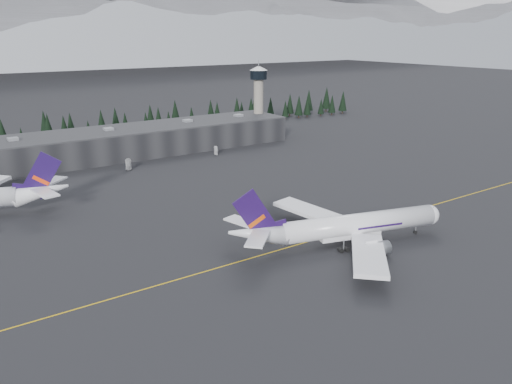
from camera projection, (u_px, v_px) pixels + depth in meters
ground at (297, 241)px, 137.74m from camera, size 1400.00×1400.00×0.00m
taxiline at (301, 244)px, 136.16m from camera, size 400.00×0.40×0.02m
terminal at (131, 141)px, 234.32m from camera, size 160.00×30.00×12.60m
control_tower at (259, 93)px, 271.60m from camera, size 10.00×10.00×37.70m
treeline at (105, 127)px, 263.11m from camera, size 360.00×20.00×15.00m
jet_main at (341, 227)px, 133.97m from camera, size 61.32×55.66×18.42m
gse_vehicle_a at (129, 169)px, 208.44m from camera, size 3.20×5.49×1.44m
gse_vehicle_b at (216, 153)px, 234.78m from camera, size 4.71×3.53×1.49m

